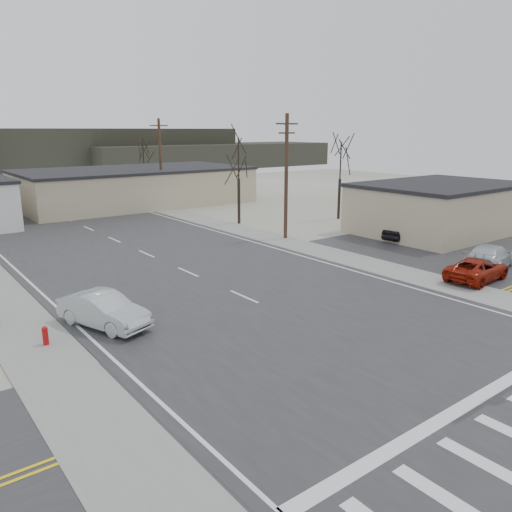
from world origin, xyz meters
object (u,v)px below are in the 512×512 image
(fire_hydrant, at_px, (45,336))
(sedan_crossing, at_px, (104,310))
(car_parked_dark_a, at_px, (402,231))
(car_parked_red, at_px, (477,269))
(car_parked_silver, at_px, (490,257))
(car_far_a, at_px, (90,206))

(fire_hydrant, relative_size, sedan_crossing, 0.19)
(car_parked_dark_a, bearing_deg, sedan_crossing, 86.56)
(car_parked_dark_a, bearing_deg, fire_hydrant, 86.88)
(car_parked_red, bearing_deg, car_parked_silver, -77.93)
(fire_hydrant, distance_m, sedan_crossing, 2.77)
(car_far_a, bearing_deg, car_parked_dark_a, 98.30)
(fire_hydrant, bearing_deg, car_parked_dark_a, 7.56)
(sedan_crossing, bearing_deg, fire_hydrant, 170.76)
(car_parked_red, bearing_deg, car_far_a, 10.03)
(car_parked_red, xyz_separation_m, car_parked_dark_a, (5.89, 9.77, 0.07))
(sedan_crossing, xyz_separation_m, car_parked_silver, (23.40, -5.55, 0.00))
(car_far_a, xyz_separation_m, car_parked_red, (9.67, -38.47, -0.13))
(fire_hydrant, relative_size, car_far_a, 0.16)
(fire_hydrant, height_order, car_parked_dark_a, car_parked_dark_a)
(sedan_crossing, height_order, car_parked_dark_a, sedan_crossing)
(car_parked_silver, bearing_deg, car_far_a, 5.28)
(fire_hydrant, bearing_deg, car_far_a, 67.69)
(fire_hydrant, relative_size, car_parked_red, 0.18)
(car_far_a, distance_m, car_parked_dark_a, 32.64)
(sedan_crossing, height_order, car_far_a, car_far_a)
(car_far_a, relative_size, car_parked_dark_a, 1.25)
(fire_hydrant, height_order, car_parked_red, car_parked_red)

